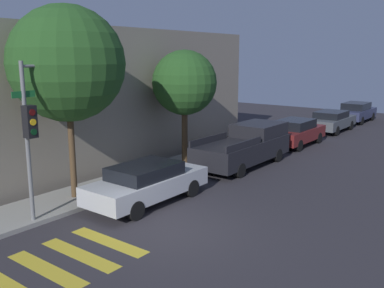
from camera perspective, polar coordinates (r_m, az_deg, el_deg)
The scene contains 11 objects.
ground_plane at distance 12.26m, azimuth -3.23°, elevation -11.53°, with size 60.00×60.00×0.00m, color #2D2B30.
sidewalk at distance 15.19m, azimuth -15.61°, elevation -7.01°, with size 26.00×2.12×0.14m, color gray.
crosswalk at distance 10.81m, azimuth -18.85°, elevation -15.53°, with size 4.23×2.60×0.00m.
traffic_light_pole at distance 12.96m, azimuth -19.11°, elevation 4.05°, with size 2.71×0.56×4.70m.
sedan_near_corner at distance 14.32m, azimuth -6.01°, elevation -5.09°, with size 4.44×1.79×1.33m.
pickup_truck at distance 19.28m, azimuth 7.18°, elevation -0.20°, with size 5.39×2.02×1.74m.
sedan_middle at distance 23.95m, azimuth 13.61°, elevation 1.58°, with size 4.27×1.80×1.43m.
sedan_far_end at distance 29.03m, azimuth 18.07°, elevation 2.98°, with size 4.39×1.85×1.32m.
sedan_tail_of_row at distance 33.91m, azimuth 21.04°, elevation 4.04°, with size 4.40×1.80×1.43m.
tree_near_corner at distance 14.41m, azimuth -16.33°, elevation 10.21°, with size 3.72×3.72×6.44m.
tree_midblock at distance 18.66m, azimuth -1.01°, elevation 8.13°, with size 2.81×2.81×5.09m.
Camera 1 is at (-8.51, -7.38, 4.84)m, focal length 40.00 mm.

